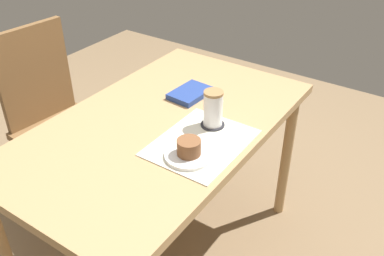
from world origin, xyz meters
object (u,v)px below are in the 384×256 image
Objects in this scene: pastry_plate at (189,155)px; small_book at (190,93)px; dining_table at (161,140)px; pastry at (189,147)px; wooden_chair at (54,115)px; coffee_mug at (213,108)px.

pastry_plate is 0.94× the size of small_book.
pastry is at bearing -119.53° from dining_table.
dining_table is 1.34× the size of wooden_chair.
pastry is 0.46× the size of small_book.
wooden_chair is 6.77× the size of coffee_mug.
dining_table is 0.26m from coffee_mug.
wooden_chair is 0.77m from small_book.
small_book is (0.24, 0.03, 0.09)m from dining_table.
pastry_plate is at bearing -119.53° from dining_table.
dining_table is at bearing 91.50° from wooden_chair.
small_book is (0.36, 0.24, -0.03)m from pastry.
wooden_chair reaches higher than pastry_plate.
wooden_chair is 5.60× the size of pastry_plate.
pastry is (-0.12, -0.22, 0.13)m from dining_table.
dining_table is 0.28m from pastry.
coffee_mug is (0.22, 0.04, 0.04)m from pastry.
wooden_chair is 1.00m from pastry.
pastry is at bearing -170.16° from coffee_mug.
pastry_plate is at bearing -170.16° from coffee_mug.
pastry reaches higher than small_book.
dining_table is 9.07× the size of coffee_mug.
coffee_mug is 0.78× the size of small_book.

